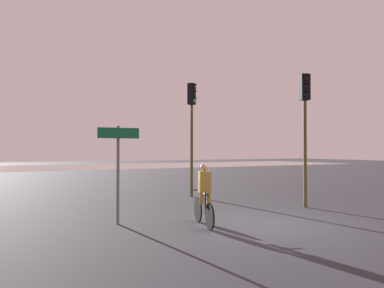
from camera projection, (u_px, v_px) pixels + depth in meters
The scene contains 6 objects.
ground_plane at pixel (264, 224), 9.85m from camera, with size 120.00×120.00×0.00m, color #28282D.
water_strip at pixel (56, 167), 42.90m from camera, with size 80.00×16.00×0.01m, color gray.
traffic_light_center at pixel (192, 118), 15.77m from camera, with size 0.40×0.42×4.79m.
traffic_light_near_right at pixel (305, 115), 12.87m from camera, with size 0.38×0.39×4.59m.
direction_sign_post at pixel (118, 160), 9.88m from camera, with size 1.10×0.16×2.60m.
cyclist at pixel (204, 194), 9.60m from camera, with size 0.55×1.67×1.62m.
Camera 1 is at (-6.32, -7.83, 1.95)m, focal length 35.00 mm.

